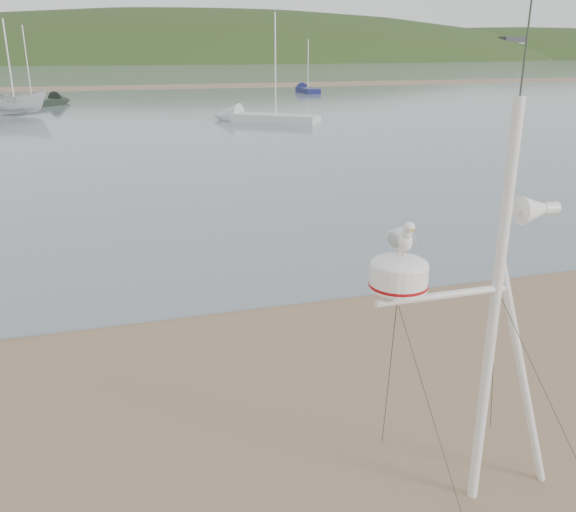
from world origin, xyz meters
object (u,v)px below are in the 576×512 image
object	(u,v)px
sailboat_white_near	(248,117)
boat_white	(12,83)
sailboat_dark_mid	(49,102)
mast_rig	(481,400)
sailboat_blue_far	(304,89)

from	to	relation	value
sailboat_white_near	boat_white	bearing A→B (deg)	151.00
sailboat_dark_mid	sailboat_white_near	size ratio (longest dim) A/B	0.94
sailboat_dark_mid	sailboat_white_near	distance (m)	20.40
mast_rig	sailboat_blue_far	size ratio (longest dim) A/B	0.89
boat_white	sailboat_white_near	distance (m)	16.85
boat_white	sailboat_blue_far	distance (m)	31.03
boat_white	sailboat_dark_mid	xyz separation A→B (m)	(1.69, 7.65, -1.91)
boat_white	sailboat_white_near	xyz separation A→B (m)	(14.64, -8.12, -1.91)
mast_rig	boat_white	distance (m)	43.33
sailboat_white_near	sailboat_dark_mid	bearing A→B (deg)	129.41
sailboat_dark_mid	sailboat_white_near	bearing A→B (deg)	-50.59
sailboat_white_near	mast_rig	bearing A→B (deg)	-99.33
mast_rig	sailboat_blue_far	bearing A→B (deg)	73.47
boat_white	sailboat_dark_mid	distance (m)	8.06
sailboat_blue_far	sailboat_white_near	size ratio (longest dim) A/B	0.80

